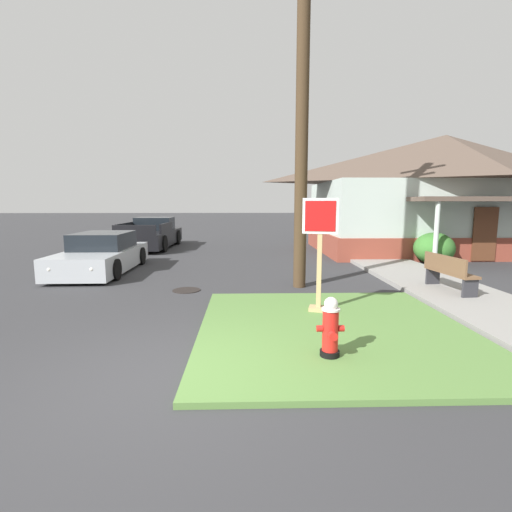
% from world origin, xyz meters
% --- Properties ---
extents(ground_plane, '(160.00, 160.00, 0.00)m').
position_xyz_m(ground_plane, '(0.00, 0.00, 0.00)').
color(ground_plane, '#333335').
extents(grass_corner_patch, '(4.59, 4.83, 0.08)m').
position_xyz_m(grass_corner_patch, '(2.52, 1.77, 0.04)').
color(grass_corner_patch, '#567F3D').
rests_on(grass_corner_patch, ground).
extents(sidewalk_strip, '(2.20, 19.70, 0.12)m').
position_xyz_m(sidewalk_strip, '(6.02, 6.69, 0.06)').
color(sidewalk_strip, gray).
rests_on(sidewalk_strip, ground).
extents(fire_hydrant, '(0.38, 0.34, 0.84)m').
position_xyz_m(fire_hydrant, '(2.18, 0.54, 0.48)').
color(fire_hydrant, black).
rests_on(fire_hydrant, grass_corner_patch).
extents(stop_sign, '(0.66, 0.37, 2.21)m').
position_xyz_m(stop_sign, '(2.45, 2.73, 1.13)').
color(stop_sign, tan).
rests_on(stop_sign, grass_corner_patch).
extents(manhole_cover, '(0.70, 0.70, 0.02)m').
position_xyz_m(manhole_cover, '(-0.49, 4.87, 0.01)').
color(manhole_cover, black).
rests_on(manhole_cover, ground).
extents(parked_sedan_silver, '(1.99, 4.55, 1.25)m').
position_xyz_m(parked_sedan_silver, '(-3.62, 7.64, 0.54)').
color(parked_sedan_silver, '#ADB2B7').
rests_on(parked_sedan_silver, ground).
extents(pickup_truck_black, '(2.21, 5.40, 1.48)m').
position_xyz_m(pickup_truck_black, '(-3.63, 14.09, 0.62)').
color(pickup_truck_black, black).
rests_on(pickup_truck_black, ground).
extents(street_bench, '(0.55, 1.59, 0.85)m').
position_xyz_m(street_bench, '(5.85, 4.22, 0.59)').
color(street_bench, brown).
rests_on(street_bench, sidewalk_strip).
extents(utility_pole, '(1.80, 0.32, 9.14)m').
position_xyz_m(utility_pole, '(2.43, 5.22, 4.74)').
color(utility_pole, '#42301E').
rests_on(utility_pole, ground).
extents(corner_house, '(11.54, 7.97, 5.18)m').
position_xyz_m(corner_house, '(9.91, 12.38, 2.66)').
color(corner_house, brown).
rests_on(corner_house, ground).
extents(shrub_near_porch, '(1.41, 1.41, 1.14)m').
position_xyz_m(shrub_near_porch, '(7.86, 8.83, 0.57)').
color(shrub_near_porch, '#37722C').
rests_on(shrub_near_porch, ground).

